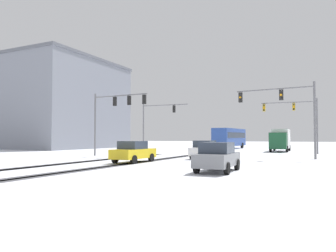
{
  "coord_description": "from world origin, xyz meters",
  "views": [
    {
      "loc": [
        11.02,
        -3.99,
        1.88
      ],
      "look_at": [
        0.0,
        18.62,
        2.8
      ],
      "focal_mm": 34.0,
      "sensor_mm": 36.0,
      "label": 1
    }
  ],
  "objects_px": {
    "car_yellow_cab_second": "(133,152)",
    "traffic_signal_near_right": "(285,105)",
    "traffic_signal_near_left": "(115,109)",
    "car_grey_third": "(218,157)",
    "traffic_signal_far_right": "(297,114)",
    "office_building_far_left_block": "(38,106)",
    "car_white_lead": "(205,150)",
    "bus_oncoming": "(230,137)",
    "traffic_signal_far_left": "(155,118)",
    "box_truck_delivery": "(280,139)"
  },
  "relations": [
    {
      "from": "traffic_signal_far_right",
      "to": "car_white_lead",
      "type": "relative_size",
      "value": 1.57
    },
    {
      "from": "car_white_lead",
      "to": "bus_oncoming",
      "type": "height_order",
      "value": "bus_oncoming"
    },
    {
      "from": "car_yellow_cab_second",
      "to": "box_truck_delivery",
      "type": "height_order",
      "value": "box_truck_delivery"
    },
    {
      "from": "traffic_signal_far_right",
      "to": "traffic_signal_near_right",
      "type": "bearing_deg",
      "value": -90.52
    },
    {
      "from": "traffic_signal_near_right",
      "to": "car_yellow_cab_second",
      "type": "bearing_deg",
      "value": -140.9
    },
    {
      "from": "car_yellow_cab_second",
      "to": "office_building_far_left_block",
      "type": "xyz_separation_m",
      "value": [
        -35.89,
        23.01,
        7.03
      ]
    },
    {
      "from": "traffic_signal_far_left",
      "to": "bus_oncoming",
      "type": "relative_size",
      "value": 0.59
    },
    {
      "from": "traffic_signal_far_right",
      "to": "car_grey_third",
      "type": "relative_size",
      "value": 1.56
    },
    {
      "from": "car_white_lead",
      "to": "traffic_signal_far_right",
      "type": "bearing_deg",
      "value": 63.5
    },
    {
      "from": "traffic_signal_near_left",
      "to": "car_yellow_cab_second",
      "type": "distance_m",
      "value": 9.35
    },
    {
      "from": "traffic_signal_far_left",
      "to": "traffic_signal_near_left",
      "type": "xyz_separation_m",
      "value": [
        0.84,
        -10.2,
        0.36
      ]
    },
    {
      "from": "box_truck_delivery",
      "to": "traffic_signal_near_right",
      "type": "bearing_deg",
      "value": -81.98
    },
    {
      "from": "bus_oncoming",
      "to": "traffic_signal_far_left",
      "type": "bearing_deg",
      "value": -109.22
    },
    {
      "from": "bus_oncoming",
      "to": "traffic_signal_near_left",
      "type": "bearing_deg",
      "value": -100.28
    },
    {
      "from": "traffic_signal_near_left",
      "to": "car_grey_third",
      "type": "relative_size",
      "value": 1.56
    },
    {
      "from": "traffic_signal_far_right",
      "to": "bus_oncoming",
      "type": "bearing_deg",
      "value": 132.73
    },
    {
      "from": "car_yellow_cab_second",
      "to": "traffic_signal_near_right",
      "type": "bearing_deg",
      "value": 39.1
    },
    {
      "from": "traffic_signal_near_right",
      "to": "box_truck_delivery",
      "type": "xyz_separation_m",
      "value": [
        -2.38,
        16.94,
        -3.03
      ]
    },
    {
      "from": "traffic_signal_near_right",
      "to": "office_building_far_left_block",
      "type": "distance_m",
      "value": 48.4
    },
    {
      "from": "traffic_signal_far_left",
      "to": "traffic_signal_near_right",
      "type": "height_order",
      "value": "same"
    },
    {
      "from": "car_white_lead",
      "to": "car_yellow_cab_second",
      "type": "xyz_separation_m",
      "value": [
        -3.45,
        -6.43,
        0.0
      ]
    },
    {
      "from": "car_yellow_cab_second",
      "to": "bus_oncoming",
      "type": "height_order",
      "value": "bus_oncoming"
    },
    {
      "from": "car_yellow_cab_second",
      "to": "car_grey_third",
      "type": "distance_m",
      "value": 8.42
    },
    {
      "from": "traffic_signal_far_right",
      "to": "office_building_far_left_block",
      "type": "distance_m",
      "value": 46.29
    },
    {
      "from": "traffic_signal_near_left",
      "to": "car_grey_third",
      "type": "bearing_deg",
      "value": -34.81
    },
    {
      "from": "traffic_signal_near_right",
      "to": "bus_oncoming",
      "type": "relative_size",
      "value": 0.59
    },
    {
      "from": "traffic_signal_near_right",
      "to": "bus_oncoming",
      "type": "bearing_deg",
      "value": 115.11
    },
    {
      "from": "traffic_signal_near_right",
      "to": "car_white_lead",
      "type": "xyz_separation_m",
      "value": [
        -6.62,
        -1.75,
        -3.85
      ]
    },
    {
      "from": "traffic_signal_far_right",
      "to": "car_white_lead",
      "type": "distance_m",
      "value": 15.56
    },
    {
      "from": "car_yellow_cab_second",
      "to": "car_white_lead",
      "type": "bearing_deg",
      "value": 61.79
    },
    {
      "from": "traffic_signal_near_left",
      "to": "car_white_lead",
      "type": "height_order",
      "value": "traffic_signal_near_left"
    },
    {
      "from": "car_yellow_cab_second",
      "to": "car_grey_third",
      "type": "bearing_deg",
      "value": -24.55
    },
    {
      "from": "box_truck_delivery",
      "to": "traffic_signal_far_left",
      "type": "bearing_deg",
      "value": -148.36
    },
    {
      "from": "car_grey_third",
      "to": "traffic_signal_near_right",
      "type": "bearing_deg",
      "value": 78.35
    },
    {
      "from": "car_yellow_cab_second",
      "to": "office_building_far_left_block",
      "type": "bearing_deg",
      "value": 147.34
    },
    {
      "from": "traffic_signal_far_right",
      "to": "car_white_lead",
      "type": "bearing_deg",
      "value": -116.5
    },
    {
      "from": "traffic_signal_near_left",
      "to": "bus_oncoming",
      "type": "distance_m",
      "value": 26.85
    },
    {
      "from": "bus_oncoming",
      "to": "box_truck_delivery",
      "type": "bearing_deg",
      "value": -38.74
    },
    {
      "from": "car_yellow_cab_second",
      "to": "car_grey_third",
      "type": "xyz_separation_m",
      "value": [
        7.66,
        -3.5,
        0.0
      ]
    },
    {
      "from": "car_white_lead",
      "to": "bus_oncoming",
      "type": "distance_m",
      "value": 26.27
    },
    {
      "from": "car_yellow_cab_second",
      "to": "traffic_signal_far_right",
      "type": "bearing_deg",
      "value": 62.94
    },
    {
      "from": "car_yellow_cab_second",
      "to": "office_building_far_left_block",
      "type": "distance_m",
      "value": 43.21
    },
    {
      "from": "office_building_far_left_block",
      "to": "traffic_signal_near_right",
      "type": "bearing_deg",
      "value": -17.88
    },
    {
      "from": "traffic_signal_far_left",
      "to": "traffic_signal_near_left",
      "type": "bearing_deg",
      "value": -85.3
    },
    {
      "from": "traffic_signal_near_left",
      "to": "traffic_signal_near_right",
      "type": "relative_size",
      "value": 0.99
    },
    {
      "from": "car_grey_third",
      "to": "traffic_signal_far_right",
      "type": "bearing_deg",
      "value": 83.87
    },
    {
      "from": "car_yellow_cab_second",
      "to": "bus_oncoming",
      "type": "xyz_separation_m",
      "value": [
        -1.21,
        32.26,
        1.18
      ]
    },
    {
      "from": "traffic_signal_far_left",
      "to": "car_white_lead",
      "type": "bearing_deg",
      "value": -43.54
    },
    {
      "from": "traffic_signal_far_left",
      "to": "car_grey_third",
      "type": "bearing_deg",
      "value": -53.67
    },
    {
      "from": "car_yellow_cab_second",
      "to": "box_truck_delivery",
      "type": "xyz_separation_m",
      "value": [
        7.69,
        25.12,
        0.82
      ]
    }
  ]
}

